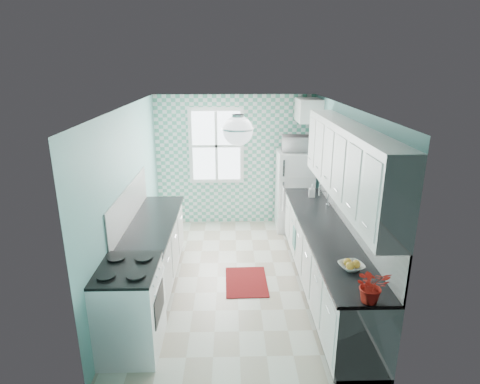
{
  "coord_description": "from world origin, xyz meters",
  "views": [
    {
      "loc": [
        -0.09,
        -5.32,
        3.06
      ],
      "look_at": [
        0.05,
        0.25,
        1.25
      ],
      "focal_mm": 30.0,
      "sensor_mm": 36.0,
      "label": 1
    }
  ],
  "objects_px": {
    "ceiling_light": "(238,130)",
    "stove": "(130,307)",
    "fruit_bowl": "(351,266)",
    "sink": "(315,208)",
    "microwave": "(296,144)",
    "fridge": "(294,191)",
    "potted_plant": "(372,285)"
  },
  "relations": [
    {
      "from": "stove",
      "to": "fruit_bowl",
      "type": "xyz_separation_m",
      "value": [
        2.4,
        0.01,
        0.46
      ]
    },
    {
      "from": "fridge",
      "to": "fruit_bowl",
      "type": "height_order",
      "value": "fridge"
    },
    {
      "from": "sink",
      "to": "fruit_bowl",
      "type": "xyz_separation_m",
      "value": [
        -0.0,
        -1.93,
        0.04
      ]
    },
    {
      "from": "fruit_bowl",
      "to": "microwave",
      "type": "bearing_deg",
      "value": 91.55
    },
    {
      "from": "potted_plant",
      "to": "sink",
      "type": "bearing_deg",
      "value": 89.92
    },
    {
      "from": "potted_plant",
      "to": "microwave",
      "type": "xyz_separation_m",
      "value": [
        -0.09,
        3.94,
        0.54
      ]
    },
    {
      "from": "sink",
      "to": "fruit_bowl",
      "type": "distance_m",
      "value": 1.93
    },
    {
      "from": "fruit_bowl",
      "to": "microwave",
      "type": "xyz_separation_m",
      "value": [
        -0.09,
        3.33,
        0.68
      ]
    },
    {
      "from": "sink",
      "to": "microwave",
      "type": "xyz_separation_m",
      "value": [
        -0.09,
        1.4,
        0.72
      ]
    },
    {
      "from": "microwave",
      "to": "ceiling_light",
      "type": "bearing_deg",
      "value": 70.39
    },
    {
      "from": "fridge",
      "to": "microwave",
      "type": "xyz_separation_m",
      "value": [
        0.0,
        0.0,
        0.9
      ]
    },
    {
      "from": "fridge",
      "to": "fruit_bowl",
      "type": "xyz_separation_m",
      "value": [
        0.09,
        -3.33,
        0.22
      ]
    },
    {
      "from": "ceiling_light",
      "to": "stove",
      "type": "distance_m",
      "value": 2.29
    },
    {
      "from": "fridge",
      "to": "sink",
      "type": "xyz_separation_m",
      "value": [
        0.09,
        -1.4,
        0.17
      ]
    },
    {
      "from": "fridge",
      "to": "potted_plant",
      "type": "height_order",
      "value": "fridge"
    },
    {
      "from": "fridge",
      "to": "stove",
      "type": "bearing_deg",
      "value": -121.32
    },
    {
      "from": "stove",
      "to": "microwave",
      "type": "bearing_deg",
      "value": 54.55
    },
    {
      "from": "ceiling_light",
      "to": "microwave",
      "type": "relative_size",
      "value": 0.68
    },
    {
      "from": "ceiling_light",
      "to": "fruit_bowl",
      "type": "relative_size",
      "value": 1.35
    },
    {
      "from": "ceiling_light",
      "to": "stove",
      "type": "xyz_separation_m",
      "value": [
        -1.2,
        -0.72,
        -1.81
      ]
    },
    {
      "from": "stove",
      "to": "microwave",
      "type": "height_order",
      "value": "microwave"
    },
    {
      "from": "stove",
      "to": "sink",
      "type": "distance_m",
      "value": 3.12
    },
    {
      "from": "sink",
      "to": "ceiling_light",
      "type": "bearing_deg",
      "value": -131.95
    },
    {
      "from": "fruit_bowl",
      "to": "microwave",
      "type": "height_order",
      "value": "microwave"
    },
    {
      "from": "stove",
      "to": "potted_plant",
      "type": "distance_m",
      "value": 2.54
    },
    {
      "from": "stove",
      "to": "potted_plant",
      "type": "bearing_deg",
      "value": -14.84
    },
    {
      "from": "fridge",
      "to": "stove",
      "type": "relative_size",
      "value": 1.54
    },
    {
      "from": "stove",
      "to": "sink",
      "type": "relative_size",
      "value": 1.81
    },
    {
      "from": "ceiling_light",
      "to": "sink",
      "type": "distance_m",
      "value": 2.21
    },
    {
      "from": "ceiling_light",
      "to": "microwave",
      "type": "xyz_separation_m",
      "value": [
        1.11,
        2.62,
        -0.67
      ]
    },
    {
      "from": "microwave",
      "to": "fruit_bowl",
      "type": "bearing_deg",
      "value": 94.91
    },
    {
      "from": "fridge",
      "to": "stove",
      "type": "height_order",
      "value": "fridge"
    }
  ]
}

